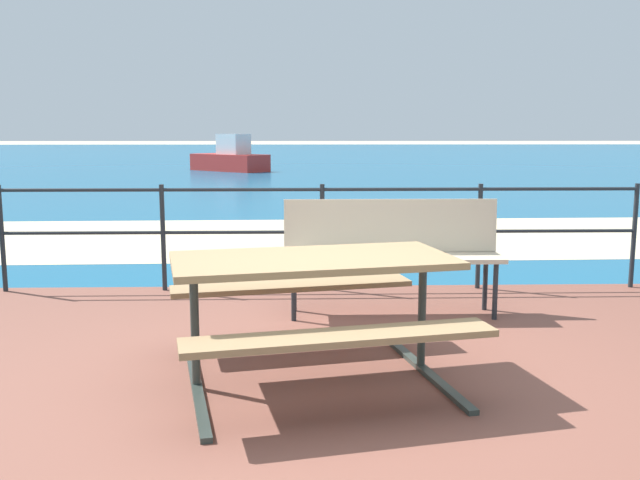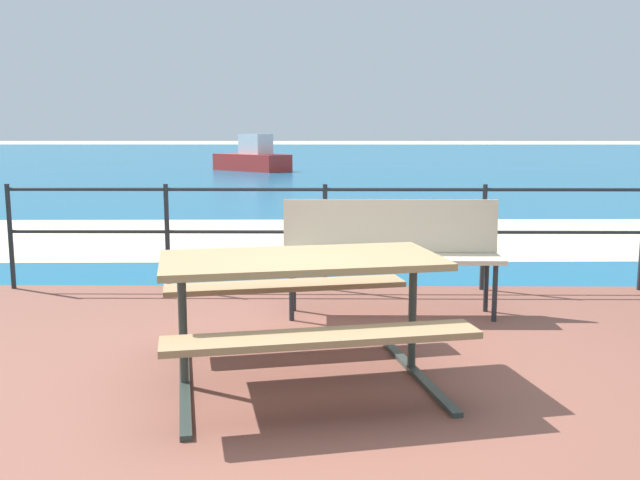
% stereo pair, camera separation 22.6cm
% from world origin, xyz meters
% --- Properties ---
extents(ground_plane, '(240.00, 240.00, 0.00)m').
position_xyz_m(ground_plane, '(0.00, 0.00, 0.00)').
color(ground_plane, beige).
extents(patio_paving, '(6.40, 5.20, 0.06)m').
position_xyz_m(patio_paving, '(0.00, 0.00, 0.03)').
color(patio_paving, brown).
rests_on(patio_paving, ground).
extents(sea_water, '(90.00, 90.00, 0.01)m').
position_xyz_m(sea_water, '(0.00, 40.00, 0.01)').
color(sea_water, '#145B84').
rests_on(sea_water, ground).
extents(beach_strip, '(54.08, 5.22, 0.01)m').
position_xyz_m(beach_strip, '(0.00, 6.08, 0.01)').
color(beach_strip, beige).
rests_on(beach_strip, ground).
extents(picnic_table, '(1.89, 1.78, 0.74)m').
position_xyz_m(picnic_table, '(-0.13, 0.08, 0.63)').
color(picnic_table, '#8C704C').
rests_on(picnic_table, patio_paving).
extents(park_bench, '(1.75, 0.42, 0.92)m').
position_xyz_m(park_bench, '(0.54, 1.60, 0.63)').
color(park_bench, '#BCAD93').
rests_on(park_bench, patio_paving).
extents(railing_fence, '(5.94, 0.04, 0.99)m').
position_xyz_m(railing_fence, '(0.00, 2.46, 0.69)').
color(railing_fence, '#1E2328').
rests_on(railing_fence, patio_paving).
extents(boat_near, '(3.48, 3.26, 1.45)m').
position_xyz_m(boat_near, '(-3.03, 23.71, 0.49)').
color(boat_near, red).
rests_on(boat_near, sea_water).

